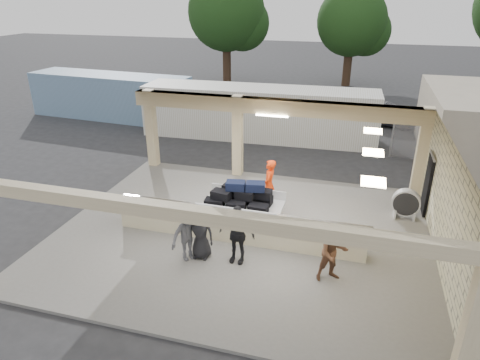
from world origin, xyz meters
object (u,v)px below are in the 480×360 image
(passenger_d, at_px, (201,233))
(container_white, at_px, (259,113))
(baggage_counter, at_px, (237,226))
(passenger_b, at_px, (237,234))
(car_white_a, at_px, (471,124))
(luggage_cart, at_px, (241,202))
(container_blue, at_px, (110,96))
(passenger_c, at_px, (187,234))
(car_dark, at_px, (386,115))
(baggage_handler, at_px, (269,185))
(drum_fan, at_px, (406,203))
(passenger_a, at_px, (333,253))

(passenger_d, xyz_separation_m, container_white, (-1.12, 11.99, 0.45))
(baggage_counter, bearing_deg, passenger_b, -74.61)
(car_white_a, relative_size, container_white, 0.37)
(luggage_cart, distance_m, container_blue, 16.22)
(car_white_a, bearing_deg, container_blue, 91.00)
(passenger_d, relative_size, container_blue, 0.16)
(passenger_d, bearing_deg, luggage_cart, 73.45)
(passenger_c, relative_size, container_blue, 0.16)
(car_white_a, bearing_deg, car_dark, 75.31)
(passenger_c, distance_m, car_white_a, 18.89)
(baggage_handler, height_order, passenger_b, baggage_handler)
(car_white_a, xyz_separation_m, car_dark, (-4.52, 0.82, -0.02))
(car_white_a, distance_m, container_white, 11.86)
(luggage_cart, xyz_separation_m, baggage_handler, (0.67, 1.34, 0.11))
(car_dark, bearing_deg, passenger_d, 175.92)
(luggage_cart, xyz_separation_m, drum_fan, (5.41, 2.02, -0.28))
(container_white, bearing_deg, baggage_counter, -82.19)
(baggage_handler, xyz_separation_m, passenger_b, (-0.20, -3.48, -0.04))
(passenger_c, bearing_deg, baggage_counter, 1.11)
(luggage_cart, xyz_separation_m, passenger_a, (3.23, -2.27, 0.01))
(passenger_b, relative_size, car_dark, 0.47)
(passenger_a, bearing_deg, car_white_a, 40.97)
(baggage_counter, relative_size, drum_fan, 7.70)
(drum_fan, relative_size, container_white, 0.08)
(luggage_cart, height_order, car_dark, luggage_cart)
(baggage_counter, bearing_deg, passenger_d, -123.10)
(luggage_cart, height_order, passenger_b, passenger_b)
(container_white, bearing_deg, passenger_c, -88.44)
(passenger_c, height_order, passenger_d, passenger_c)
(car_dark, distance_m, container_blue, 17.04)
(container_white, bearing_deg, passenger_a, -69.78)
(container_white, relative_size, container_blue, 1.22)
(drum_fan, xyz_separation_m, passenger_a, (-2.19, -4.29, 0.29))
(luggage_cart, height_order, passenger_c, passenger_c)
(container_white, bearing_deg, passenger_b, -81.67)
(passenger_d, bearing_deg, baggage_handler, 69.12)
(baggage_counter, xyz_separation_m, car_white_a, (9.42, 14.26, 0.08))
(passenger_d, distance_m, container_white, 12.05)
(drum_fan, distance_m, container_blue, 19.45)
(container_blue, bearing_deg, passenger_b, -43.31)
(passenger_b, xyz_separation_m, container_blue, (-12.19, 13.35, 0.34))
(passenger_b, height_order, car_dark, passenger_b)
(passenger_a, distance_m, container_white, 13.03)
(baggage_counter, bearing_deg, drum_fan, 30.04)
(luggage_cart, bearing_deg, container_blue, 136.81)
(drum_fan, relative_size, passenger_c, 0.63)
(drum_fan, distance_m, passenger_a, 4.82)
(car_white_a, bearing_deg, container_white, 102.56)
(luggage_cart, bearing_deg, car_dark, 70.72)
(car_dark, bearing_deg, drum_fan, -163.19)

